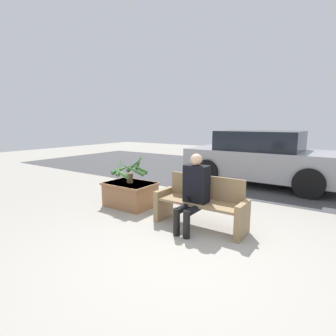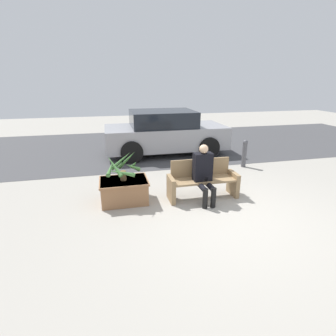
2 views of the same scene
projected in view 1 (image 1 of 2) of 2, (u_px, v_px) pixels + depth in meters
The scene contains 7 objects.
ground_plane at pixel (183, 254), 3.38m from camera, with size 30.00×30.00×0.00m, color #9E998E.
road_surface at pixel (281, 177), 8.17m from camera, with size 20.00×6.00×0.01m, color #424244.
bench at pixel (201, 203), 4.26m from camera, with size 1.51×0.48×0.82m.
person_seated at pixel (194, 190), 4.09m from camera, with size 0.39×0.61×1.21m.
planter_box at pixel (130, 193), 5.32m from camera, with size 0.99×0.73×0.49m.
potted_plant at pixel (129, 168), 5.23m from camera, with size 0.72×0.69×0.60m.
parked_car at pixel (262, 158), 7.21m from camera, with size 4.04×1.98×1.47m.
Camera 1 is at (1.61, -2.70, 1.67)m, focal length 28.00 mm.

